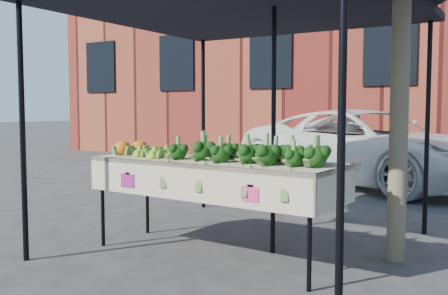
# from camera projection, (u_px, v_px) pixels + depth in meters

# --- Properties ---
(ground) EXTENTS (90.00, 90.00, 0.00)m
(ground) POSITION_uv_depth(u_px,v_px,m) (231.00, 258.00, 4.63)
(ground) COLOR #2C2C2F
(table) EXTENTS (2.44, 0.94, 0.90)m
(table) POSITION_uv_depth(u_px,v_px,m) (213.00, 208.00, 4.66)
(table) COLOR beige
(table) RESTS_ON ground
(canopy) EXTENTS (3.16, 3.16, 2.74)m
(canopy) POSITION_uv_depth(u_px,v_px,m) (245.00, 108.00, 4.96)
(canopy) COLOR black
(canopy) RESTS_ON ground
(broccoli_heap) EXTENTS (1.51, 0.54, 0.23)m
(broccoli_heap) POSITION_uv_depth(u_px,v_px,m) (249.00, 149.00, 4.45)
(broccoli_heap) COLOR black
(broccoli_heap) RESTS_ON table
(romanesco_cluster) EXTENTS (0.40, 0.44, 0.17)m
(romanesco_cluster) POSITION_uv_depth(u_px,v_px,m) (154.00, 148.00, 4.95)
(romanesco_cluster) COLOR #9CB026
(romanesco_cluster) RESTS_ON table
(cauliflower_pair) EXTENTS (0.20, 0.40, 0.16)m
(cauliflower_pair) POSITION_uv_depth(u_px,v_px,m) (131.00, 147.00, 5.21)
(cauliflower_pair) COLOR orange
(cauliflower_pair) RESTS_ON table
(vehicle) EXTENTS (2.09, 2.60, 4.89)m
(vehicle) POSITION_uv_depth(u_px,v_px,m) (369.00, 48.00, 8.97)
(vehicle) COLOR white
(vehicle) RESTS_ON ground
(building_left) EXTENTS (12.00, 8.00, 9.00)m
(building_left) POSITION_uv_depth(u_px,v_px,m) (283.00, 16.00, 17.11)
(building_left) COLOR maroon
(building_left) RESTS_ON ground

